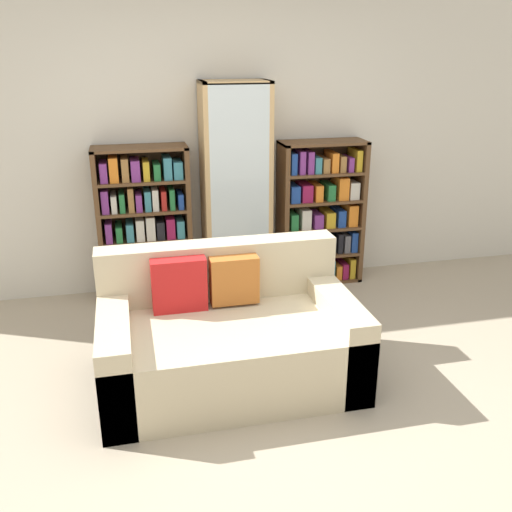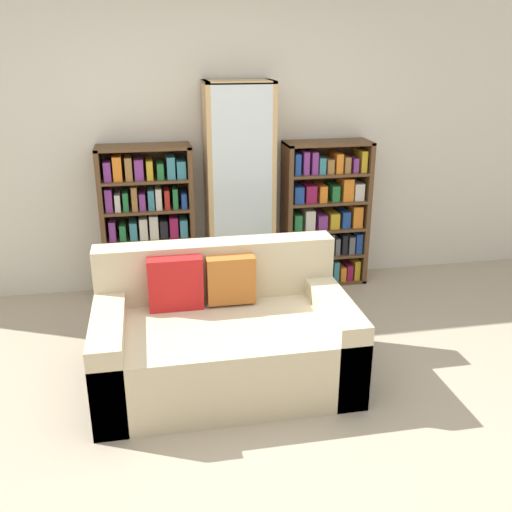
# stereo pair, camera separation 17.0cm
# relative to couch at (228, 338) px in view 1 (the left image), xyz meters

# --- Properties ---
(ground_plane) EXTENTS (16.00, 16.00, 0.00)m
(ground_plane) POSITION_rel_couch_xyz_m (0.18, -0.53, -0.30)
(ground_plane) COLOR tan
(wall_back) EXTENTS (6.49, 0.06, 2.70)m
(wall_back) POSITION_rel_couch_xyz_m (0.18, 1.70, 1.05)
(wall_back) COLOR silver
(wall_back) RESTS_ON ground
(couch) EXTENTS (1.64, 0.99, 0.86)m
(couch) POSITION_rel_couch_xyz_m (0.00, 0.00, 0.00)
(couch) COLOR beige
(couch) RESTS_ON ground
(bookshelf_left) EXTENTS (0.79, 0.32, 1.33)m
(bookshelf_left) POSITION_rel_couch_xyz_m (-0.44, 1.50, 0.34)
(bookshelf_left) COLOR brown
(bookshelf_left) RESTS_ON ground
(display_cabinet) EXTENTS (0.58, 0.36, 1.85)m
(display_cabinet) POSITION_rel_couch_xyz_m (0.36, 1.48, 0.62)
(display_cabinet) COLOR tan
(display_cabinet) RESTS_ON ground
(bookshelf_right) EXTENTS (0.77, 0.32, 1.32)m
(bookshelf_right) POSITION_rel_couch_xyz_m (1.16, 1.50, 0.33)
(bookshelf_right) COLOR brown
(bookshelf_right) RESTS_ON ground
(wine_bottle) EXTENTS (0.07, 0.07, 0.39)m
(wine_bottle) POSITION_rel_couch_xyz_m (0.74, 0.81, -0.14)
(wine_bottle) COLOR #192333
(wine_bottle) RESTS_ON ground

